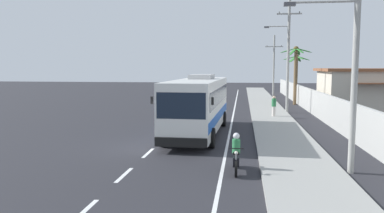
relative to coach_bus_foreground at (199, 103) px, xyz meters
The scene contains 12 objects.
ground_plane 5.03m from the coach_bus_foreground, 112.76° to the right, with size 160.00×160.00×0.00m, color #28282D.
sidewalk_kerb 7.79m from the coach_bus_foreground, 48.76° to the left, with size 3.20×90.00×0.14m, color #999993.
lane_markings 10.46m from the coach_bus_foreground, 87.35° to the left, with size 3.84×71.00×0.01m.
boundary_wall 13.12m from the coach_bus_foreground, 47.80° to the left, with size 0.24×60.00×2.10m, color #B2B2AD.
coach_bus_foreground is the anchor object (origin of this frame).
motorcycle_beside_bus 8.64m from the coach_bus_foreground, 73.45° to the right, with size 0.56×1.96×1.53m.
pedestrian_near_kerb 9.76m from the coach_bus_foreground, 57.78° to the left, with size 0.36×0.36×1.64m.
utility_pole_nearest 10.66m from the coach_bus_foreground, 49.08° to the right, with size 3.63×0.24×8.51m.
utility_pole_mid 14.00m from the coach_bus_foreground, 61.07° to the left, with size 3.24×0.24×10.06m.
utility_pole_far 32.39m from the coach_bus_foreground, 77.59° to the left, with size 2.45×0.24×8.47m.
palm_nearest 21.32m from the coach_bus_foreground, 66.94° to the left, with size 3.39×3.19×6.32m.
palm_second 24.14m from the coach_bus_foreground, 68.62° to the left, with size 3.01×2.85×5.56m.
Camera 1 is at (4.45, -18.70, 4.13)m, focal length 35.67 mm.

